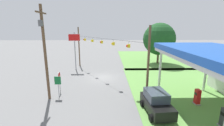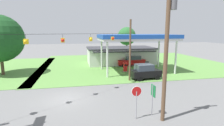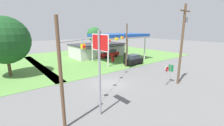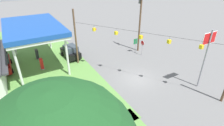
{
  "view_description": "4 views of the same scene",
  "coord_description": "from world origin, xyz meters",
  "px_view_note": "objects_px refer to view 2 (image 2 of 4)",
  "views": [
    {
      "loc": [
        22.38,
        1.09,
        7.49
      ],
      "look_at": [
        2.48,
        1.46,
        2.93
      ],
      "focal_mm": 24.0,
      "sensor_mm": 36.0,
      "label": 1
    },
    {
      "loc": [
        1.18,
        -16.22,
        6.29
      ],
      "look_at": [
        5.38,
        4.39,
        2.54
      ],
      "focal_mm": 28.0,
      "sensor_mm": 36.0,
      "label": 2
    },
    {
      "loc": [
        -11.1,
        -14.56,
        7.02
      ],
      "look_at": [
        2.84,
        2.94,
        1.83
      ],
      "focal_mm": 24.0,
      "sensor_mm": 36.0,
      "label": 3
    },
    {
      "loc": [
        -14.51,
        12.17,
        12.15
      ],
      "look_at": [
        3.3,
        1.83,
        1.23
      ],
      "focal_mm": 28.0,
      "sensor_mm": 36.0,
      "label": 4
    }
  ],
  "objects_px": {
    "car_at_pumps_front": "(145,72)",
    "gas_station_store": "(120,55)",
    "stop_sign_roadside": "(136,95)",
    "route_sign": "(153,94)",
    "utility_pole_main": "(167,44)",
    "car_at_pumps_rear": "(131,61)",
    "tree_behind_station": "(127,36)",
    "fuel_pump_far": "(147,66)",
    "gas_station_canopy": "(137,38)",
    "fuel_pump_near": "(125,67)"
  },
  "relations": [
    {
      "from": "car_at_pumps_rear",
      "to": "utility_pole_main",
      "type": "relative_size",
      "value": 0.52
    },
    {
      "from": "stop_sign_roadside",
      "to": "car_at_pumps_front",
      "type": "bearing_deg",
      "value": -115.29
    },
    {
      "from": "car_at_pumps_rear",
      "to": "tree_behind_station",
      "type": "bearing_deg",
      "value": -100.8
    },
    {
      "from": "car_at_pumps_front",
      "to": "stop_sign_roadside",
      "type": "height_order",
      "value": "stop_sign_roadside"
    },
    {
      "from": "gas_station_canopy",
      "to": "stop_sign_roadside",
      "type": "distance_m",
      "value": 16.1
    },
    {
      "from": "car_at_pumps_rear",
      "to": "stop_sign_roadside",
      "type": "height_order",
      "value": "stop_sign_roadside"
    },
    {
      "from": "route_sign",
      "to": "gas_station_canopy",
      "type": "bearing_deg",
      "value": 75.39
    },
    {
      "from": "car_at_pumps_front",
      "to": "car_at_pumps_rear",
      "type": "xyz_separation_m",
      "value": [
        1.04,
        9.23,
        -0.04
      ]
    },
    {
      "from": "gas_station_canopy",
      "to": "stop_sign_roadside",
      "type": "xyz_separation_m",
      "value": [
        -5.2,
        -14.82,
        -3.57
      ]
    },
    {
      "from": "gas_station_store",
      "to": "car_at_pumps_front",
      "type": "relative_size",
      "value": 3.18
    },
    {
      "from": "stop_sign_roadside",
      "to": "tree_behind_station",
      "type": "xyz_separation_m",
      "value": [
        7.74,
        29.15,
        3.45
      ]
    },
    {
      "from": "car_at_pumps_rear",
      "to": "route_sign",
      "type": "height_order",
      "value": "route_sign"
    },
    {
      "from": "utility_pole_main",
      "to": "tree_behind_station",
      "type": "relative_size",
      "value": 1.32
    },
    {
      "from": "gas_station_canopy",
      "to": "fuel_pump_near",
      "type": "xyz_separation_m",
      "value": [
        -1.83,
        -0.0,
        -4.63
      ]
    },
    {
      "from": "route_sign",
      "to": "utility_pole_main",
      "type": "relative_size",
      "value": 0.24
    },
    {
      "from": "fuel_pump_far",
      "to": "route_sign",
      "type": "relative_size",
      "value": 0.66
    },
    {
      "from": "car_at_pumps_front",
      "to": "tree_behind_station",
      "type": "xyz_separation_m",
      "value": [
        2.92,
        18.95,
        4.24
      ]
    },
    {
      "from": "route_sign",
      "to": "utility_pole_main",
      "type": "xyz_separation_m",
      "value": [
        0.43,
        -0.91,
        3.78
      ]
    },
    {
      "from": "stop_sign_roadside",
      "to": "route_sign",
      "type": "relative_size",
      "value": 1.04
    },
    {
      "from": "gas_station_store",
      "to": "car_at_pumps_front",
      "type": "height_order",
      "value": "gas_station_store"
    },
    {
      "from": "gas_station_store",
      "to": "fuel_pump_far",
      "type": "relative_size",
      "value": 8.31
    },
    {
      "from": "gas_station_canopy",
      "to": "fuel_pump_far",
      "type": "height_order",
      "value": "gas_station_canopy"
    },
    {
      "from": "gas_station_canopy",
      "to": "fuel_pump_near",
      "type": "bearing_deg",
      "value": -179.95
    },
    {
      "from": "fuel_pump_far",
      "to": "stop_sign_roadside",
      "type": "relative_size",
      "value": 0.64
    },
    {
      "from": "fuel_pump_near",
      "to": "route_sign",
      "type": "distance_m",
      "value": 14.69
    },
    {
      "from": "car_at_pumps_front",
      "to": "route_sign",
      "type": "distance_m",
      "value": 10.5
    },
    {
      "from": "fuel_pump_near",
      "to": "gas_station_canopy",
      "type": "bearing_deg",
      "value": 0.05
    },
    {
      "from": "fuel_pump_far",
      "to": "car_at_pumps_rear",
      "type": "relative_size",
      "value": 0.31
    },
    {
      "from": "gas_station_store",
      "to": "utility_pole_main",
      "type": "xyz_separation_m",
      "value": [
        -2.72,
        -23.24,
        3.84
      ]
    },
    {
      "from": "gas_station_store",
      "to": "gas_station_canopy",
      "type": "bearing_deg",
      "value": -85.33
    },
    {
      "from": "gas_station_canopy",
      "to": "car_at_pumps_front",
      "type": "height_order",
      "value": "gas_station_canopy"
    },
    {
      "from": "gas_station_canopy",
      "to": "fuel_pump_near",
      "type": "distance_m",
      "value": 4.98
    },
    {
      "from": "gas_station_canopy",
      "to": "car_at_pumps_rear",
      "type": "height_order",
      "value": "gas_station_canopy"
    },
    {
      "from": "gas_station_store",
      "to": "utility_pole_main",
      "type": "height_order",
      "value": "utility_pole_main"
    },
    {
      "from": "route_sign",
      "to": "fuel_pump_far",
      "type": "bearing_deg",
      "value": 68.87
    },
    {
      "from": "car_at_pumps_front",
      "to": "gas_station_canopy",
      "type": "bearing_deg",
      "value": 80.41
    },
    {
      "from": "fuel_pump_far",
      "to": "car_at_pumps_front",
      "type": "bearing_deg",
      "value": -115.52
    },
    {
      "from": "gas_station_store",
      "to": "utility_pole_main",
      "type": "relative_size",
      "value": 1.35
    },
    {
      "from": "utility_pole_main",
      "to": "tree_behind_station",
      "type": "distance_m",
      "value": 30.35
    },
    {
      "from": "fuel_pump_near",
      "to": "utility_pole_main",
      "type": "bearing_deg",
      "value": -95.66
    },
    {
      "from": "tree_behind_station",
      "to": "fuel_pump_near",
      "type": "bearing_deg",
      "value": -106.96
    },
    {
      "from": "tree_behind_station",
      "to": "fuel_pump_far",
      "type": "bearing_deg",
      "value": -92.87
    },
    {
      "from": "gas_station_store",
      "to": "stop_sign_roadside",
      "type": "height_order",
      "value": "gas_station_store"
    },
    {
      "from": "tree_behind_station",
      "to": "car_at_pumps_rear",
      "type": "bearing_deg",
      "value": -100.95
    },
    {
      "from": "car_at_pumps_rear",
      "to": "route_sign",
      "type": "relative_size",
      "value": 2.14
    },
    {
      "from": "gas_station_canopy",
      "to": "route_sign",
      "type": "xyz_separation_m",
      "value": [
        -3.79,
        -14.52,
        -3.67
      ]
    },
    {
      "from": "car_at_pumps_rear",
      "to": "utility_pole_main",
      "type": "xyz_separation_m",
      "value": [
        -4.02,
        -20.04,
        4.51
      ]
    },
    {
      "from": "car_at_pumps_front",
      "to": "route_sign",
      "type": "xyz_separation_m",
      "value": [
        -3.41,
        -9.91,
        0.69
      ]
    },
    {
      "from": "car_at_pumps_front",
      "to": "gas_station_store",
      "type": "bearing_deg",
      "value": 86.28
    },
    {
      "from": "gas_station_store",
      "to": "route_sign",
      "type": "distance_m",
      "value": 22.55
    }
  ]
}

